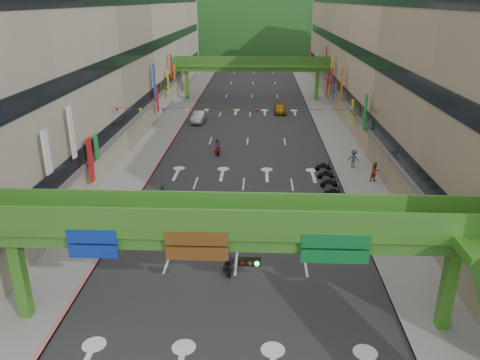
{
  "coord_description": "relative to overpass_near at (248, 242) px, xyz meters",
  "views": [
    {
      "loc": [
        1.35,
        -14.41,
        16.1
      ],
      "look_at": [
        0.0,
        18.0,
        3.5
      ],
      "focal_mm": 35.0,
      "sensor_mm": 36.0,
      "label": 1
    }
  ],
  "objects": [
    {
      "name": "curb_right",
      "position": [
        8.17,
        44.62,
        -5.12
      ],
      "size": [
        0.2,
        140.0,
        0.18
      ],
      "primitive_type": "cube",
      "color": "gray",
      "rests_on": "ground"
    },
    {
      "name": "pedestrian_dark",
      "position": [
        8.87,
        9.49,
        -4.38
      ],
      "size": [
        1.04,
        0.61,
        1.66
      ],
      "primitive_type": "imported",
      "rotation": [
        0.0,
        0.0,
        -0.23
      ],
      "color": "black",
      "rests_on": "ground"
    },
    {
      "name": "scooter_rider_near",
      "position": [
        -1.36,
        5.53,
        -4.2
      ],
      "size": [
        0.74,
        1.59,
        2.13
      ],
      "color": "black",
      "rests_on": "ground"
    },
    {
      "name": "parked_scooter_row",
      "position": [
        6.87,
        20.0,
        -4.68
      ],
      "size": [
        1.6,
        9.35,
        1.08
      ],
      "color": "black",
      "rests_on": "ground"
    },
    {
      "name": "building_row_left",
      "position": [
        -19.86,
        44.62,
        4.25
      ],
      "size": [
        12.8,
        95.0,
        19.0
      ],
      "color": "#9E937F",
      "rests_on": "ground"
    },
    {
      "name": "pedestrian_blue",
      "position": [
        9.99,
        25.27,
        -4.27
      ],
      "size": [
        0.99,
        0.79,
        1.86
      ],
      "primitive_type": "imported",
      "rotation": [
        0.0,
        0.0,
        2.84
      ],
      "color": "#36455E",
      "rests_on": "ground"
    },
    {
      "name": "scooter_rider_mid",
      "position": [
        -2.82,
        9.69,
        -4.17
      ],
      "size": [
        0.85,
        1.6,
        2.01
      ],
      "color": "black",
      "rests_on": "ground"
    },
    {
      "name": "car_silver",
      "position": [
        -7.93,
        43.69,
        -4.47
      ],
      "size": [
        1.92,
        4.59,
        1.47
      ],
      "primitive_type": "imported",
      "rotation": [
        0.0,
        0.0,
        -0.08
      ],
      "color": "#B0AEB6",
      "rests_on": "ground"
    },
    {
      "name": "car_yellow",
      "position": [
        3.5,
        49.69,
        -4.47
      ],
      "size": [
        1.9,
        4.39,
        1.47
      ],
      "primitive_type": "imported",
      "rotation": [
        0.0,
        0.0,
        0.04
      ],
      "color": "#B97010",
      "rests_on": "ground"
    },
    {
      "name": "road_slab",
      "position": [
        -0.93,
        44.62,
        -5.2
      ],
      "size": [
        18.0,
        140.0,
        0.02
      ],
      "primitive_type": "cube",
      "color": "#28282B",
      "rests_on": "ground"
    },
    {
      "name": "sidewalk_left",
      "position": [
        -11.93,
        44.62,
        -5.13
      ],
      "size": [
        4.0,
        140.0,
        0.15
      ],
      "primitive_type": "cube",
      "color": "gray",
      "rests_on": "ground"
    },
    {
      "name": "overpass_far",
      "position": [
        -0.93,
        59.62,
        0.2
      ],
      "size": [
        28.0,
        2.2,
        7.1
      ],
      "color": "#4C9E2D",
      "rests_on": "ground"
    },
    {
      "name": "sidewalk_right",
      "position": [
        10.07,
        44.62,
        -5.13
      ],
      "size": [
        4.0,
        140.0,
        0.15
      ],
      "primitive_type": "cube",
      "color": "gray",
      "rests_on": "ground"
    },
    {
      "name": "hill_right",
      "position": [
        24.07,
        174.62,
        -5.21
      ],
      "size": [
        208.0,
        176.0,
        128.0
      ],
      "primitive_type": "ellipsoid",
      "color": "#1C4419",
      "rests_on": "ground"
    },
    {
      "name": "bunting_string",
      "position": [
        -0.93,
        24.62,
        0.75
      ],
      "size": [
        26.0,
        0.36,
        0.47
      ],
      "color": "black",
      "rests_on": "ground"
    },
    {
      "name": "overpass_near",
      "position": [
        0.0,
        0.0,
        0.0
      ],
      "size": [
        28.0,
        12.27,
        7.1
      ],
      "color": "#4C9E2D",
      "rests_on": "ground"
    },
    {
      "name": "hill_left",
      "position": [
        -15.93,
        154.62,
        -5.21
      ],
      "size": [
        168.0,
        140.0,
        112.0
      ],
      "primitive_type": "ellipsoid",
      "color": "#1C4419",
      "rests_on": "ground"
    },
    {
      "name": "scooter_rider_left",
      "position": [
        -7.35,
        14.92,
        -4.15
      ],
      "size": [
        1.03,
        1.6,
        2.1
      ],
      "color": "gray",
      "rests_on": "ground"
    },
    {
      "name": "pedestrian_red",
      "position": [
        11.27,
        21.41,
        -4.26
      ],
      "size": [
        1.14,
        1.05,
        1.89
      ],
      "primitive_type": "imported",
      "rotation": [
        0.0,
        0.0,
        0.46
      ],
      "color": "#9D371A",
      "rests_on": "ground"
    },
    {
      "name": "curb_left",
      "position": [
        -10.03,
        44.62,
        -5.12
      ],
      "size": [
        0.2,
        140.0,
        0.18
      ],
      "primitive_type": "cube",
      "color": "#CC5959",
      "rests_on": "ground"
    },
    {
      "name": "building_row_right",
      "position": [
        18.0,
        44.62,
        4.25
      ],
      "size": [
        12.8,
        95.0,
        19.0
      ],
      "color": "gray",
      "rests_on": "ground"
    },
    {
      "name": "scooter_rider_far",
      "position": [
        -4.11,
        29.3,
        -4.28
      ],
      "size": [
        0.82,
        1.58,
        1.86
      ],
      "color": "maroon",
      "rests_on": "ground"
    }
  ]
}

